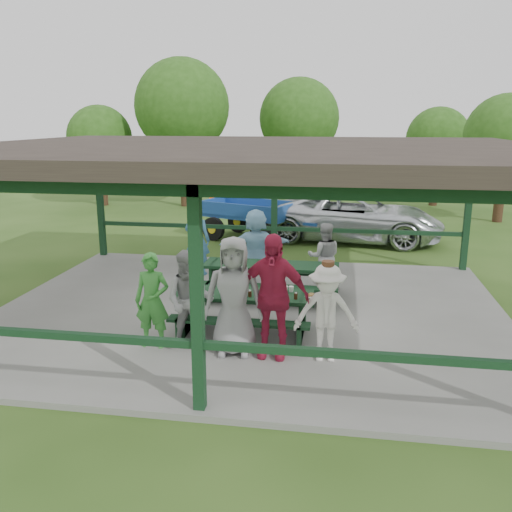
% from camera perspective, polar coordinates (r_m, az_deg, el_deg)
% --- Properties ---
extents(ground, '(90.00, 90.00, 0.00)m').
position_cam_1_polar(ground, '(10.86, -0.69, -6.20)').
color(ground, '#2D4E18').
rests_on(ground, ground).
extents(concrete_slab, '(10.00, 8.00, 0.10)m').
position_cam_1_polar(concrete_slab, '(10.84, -0.69, -5.95)').
color(concrete_slab, slate).
rests_on(concrete_slab, ground).
extents(pavilion_structure, '(10.60, 8.60, 3.24)m').
position_cam_1_polar(pavilion_structure, '(10.19, -0.75, 10.74)').
color(pavilion_structure, black).
rests_on(pavilion_structure, concrete_slab).
extents(picnic_table_near, '(2.39, 1.39, 0.75)m').
position_cam_1_polar(picnic_table_near, '(9.53, -1.26, -5.53)').
color(picnic_table_near, black).
rests_on(picnic_table_near, concrete_slab).
extents(picnic_table_far, '(2.81, 1.39, 0.75)m').
position_cam_1_polar(picnic_table_far, '(11.38, 1.59, -2.15)').
color(picnic_table_far, black).
rests_on(picnic_table_far, concrete_slab).
extents(table_setting, '(2.30, 0.45, 0.10)m').
position_cam_1_polar(table_setting, '(9.42, -0.20, -3.73)').
color(table_setting, white).
rests_on(table_setting, picnic_table_near).
extents(contestant_green, '(0.59, 0.39, 1.60)m').
position_cam_1_polar(contestant_green, '(9.07, -10.87, -4.62)').
color(contestant_green, '#3A8F37').
rests_on(contestant_green, concrete_slab).
extents(contestant_grey_left, '(0.83, 0.65, 1.67)m').
position_cam_1_polar(contestant_grey_left, '(8.84, -6.94, -4.73)').
color(contestant_grey_left, gray).
rests_on(contestant_grey_left, concrete_slab).
extents(contestant_grey_mid, '(0.99, 0.70, 1.93)m').
position_cam_1_polar(contestant_grey_mid, '(8.61, -2.36, -4.25)').
color(contestant_grey_mid, gray).
rests_on(contestant_grey_mid, concrete_slab).
extents(contestant_red, '(1.21, 0.58, 2.00)m').
position_cam_1_polar(contestant_red, '(8.50, 1.69, -4.22)').
color(contestant_red, '#AD2041').
rests_on(contestant_red, concrete_slab).
extents(contestant_white_fedora, '(1.05, 0.67, 1.61)m').
position_cam_1_polar(contestant_white_fedora, '(8.48, 7.42, -5.95)').
color(contestant_white_fedora, white).
rests_on(contestant_white_fedora, concrete_slab).
extents(spectator_lblue, '(1.71, 1.01, 1.75)m').
position_cam_1_polar(spectator_lblue, '(12.24, -0.02, 0.96)').
color(spectator_lblue, '#93C6E3').
rests_on(spectator_lblue, concrete_slab).
extents(spectator_blue, '(0.65, 0.45, 1.71)m').
position_cam_1_polar(spectator_blue, '(13.14, -6.20, 1.70)').
color(spectator_blue, teal).
rests_on(spectator_blue, concrete_slab).
extents(spectator_grey, '(0.78, 0.64, 1.50)m').
position_cam_1_polar(spectator_grey, '(11.99, 7.19, -0.05)').
color(spectator_grey, '#969699').
rests_on(spectator_grey, concrete_slab).
extents(pickup_truck, '(5.74, 3.12, 1.53)m').
position_cam_1_polar(pickup_truck, '(17.51, 10.33, 4.08)').
color(pickup_truck, silver).
rests_on(pickup_truck, ground).
extents(farm_trailer, '(3.79, 2.47, 1.33)m').
position_cam_1_polar(farm_trailer, '(17.43, -0.70, 3.92)').
color(farm_trailer, navy).
rests_on(farm_trailer, ground).
extents(tree_far_left, '(4.05, 4.05, 6.32)m').
position_cam_1_polar(tree_far_left, '(24.20, -7.80, 15.32)').
color(tree_far_left, black).
rests_on(tree_far_left, ground).
extents(tree_left, '(3.58, 3.58, 5.60)m').
position_cam_1_polar(tree_left, '(25.18, 4.55, 14.23)').
color(tree_left, black).
rests_on(tree_left, ground).
extents(tree_mid, '(2.76, 2.76, 4.31)m').
position_cam_1_polar(tree_mid, '(25.44, 18.60, 11.55)').
color(tree_mid, black).
rests_on(tree_mid, ground).
extents(tree_right, '(3.01, 3.01, 4.70)m').
position_cam_1_polar(tree_right, '(22.17, 24.86, 11.40)').
color(tree_right, black).
rests_on(tree_right, ground).
extents(tree_edge_left, '(2.80, 2.80, 4.38)m').
position_cam_1_polar(tree_edge_left, '(25.18, -16.12, 11.83)').
color(tree_edge_left, black).
rests_on(tree_edge_left, ground).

